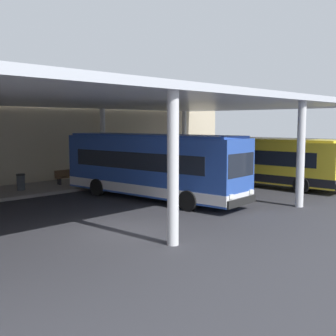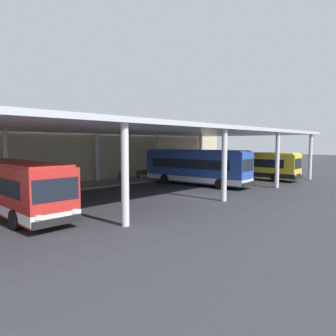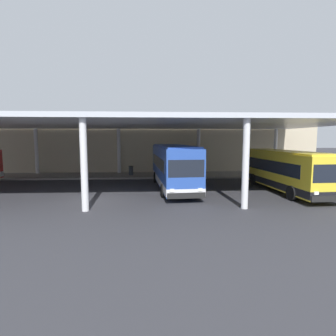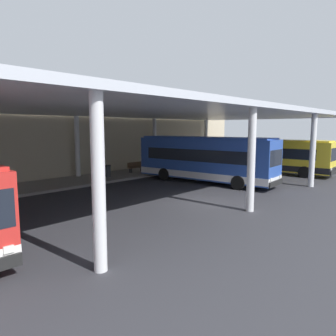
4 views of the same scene
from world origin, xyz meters
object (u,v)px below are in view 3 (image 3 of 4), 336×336
bus_middle_bay (284,170)px  trash_bin (131,170)px  bus_second_bay (173,166)px  bench_waiting (163,170)px

bus_middle_bay → trash_bin: size_ratio=10.85×
bus_second_bay → trash_bin: (-4.04, 7.05, -1.16)m
bus_middle_bay → trash_bin: 15.45m
bus_second_bay → bus_middle_bay: bearing=-11.7°
trash_bin → bus_middle_bay: bearing=-34.9°
bus_middle_bay → bench_waiting: 13.02m
bench_waiting → trash_bin: (-3.52, -0.41, 0.01)m
bench_waiting → trash_bin: 3.55m
bus_second_bay → trash_bin: bearing=119.8°
bus_middle_bay → trash_bin: bearing=145.1°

